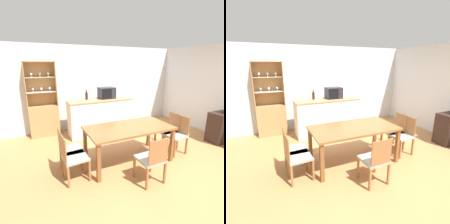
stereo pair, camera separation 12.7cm
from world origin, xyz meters
The scene contains 14 objects.
ground_plane centered at (0.00, 0.00, 0.00)m, with size 18.00×18.00×0.00m, color #B27A47.
wall_back centered at (0.00, 2.63, 1.27)m, with size 6.80×0.06×2.55m.
wall_right centered at (2.58, 0.30, 1.27)m, with size 0.06×4.60×2.55m.
kitchen_counter centered at (-0.40, 1.90, 0.52)m, with size 1.86×0.63×1.04m.
display_cabinet centered at (-1.91, 2.43, 0.60)m, with size 0.79×0.36×2.08m.
dining_table centered at (-0.44, 0.19, 0.68)m, with size 1.76×0.92×0.77m.
dining_chair_side_left_near centered at (-1.64, 0.05, 0.44)m, with size 0.44×0.44×0.86m.
dining_chair_head_near centered at (-0.44, -0.59, 0.44)m, with size 0.42×0.42×0.86m.
dining_chair_side_right_far centered at (0.76, 0.33, 0.44)m, with size 0.45×0.45×0.86m.
dining_chair_side_right_near centered at (0.76, 0.06, 0.44)m, with size 0.44×0.44×0.86m.
dining_chair_side_left_far centered at (-1.64, 0.33, 0.44)m, with size 0.42×0.42×0.86m.
microwave centered at (-0.18, 1.93, 1.20)m, with size 0.45×0.36×0.32m.
wine_bottle centered at (-0.77, 2.00, 1.15)m, with size 0.07×0.07×0.28m.
side_cabinet centered at (2.25, 0.00, 0.40)m, with size 0.60×0.42×0.80m.
Camera 1 is at (-2.17, -2.71, 2.01)m, focal length 28.00 mm.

